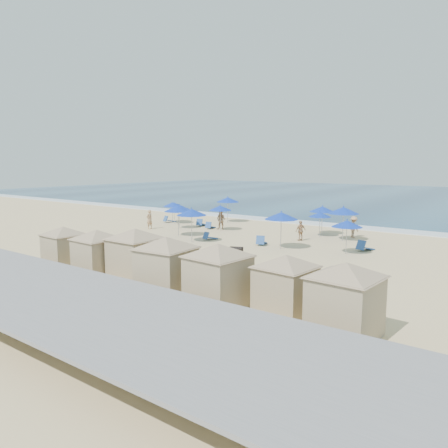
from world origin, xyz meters
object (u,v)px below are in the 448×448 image
(cabana_1, at_px, (97,247))
(cabana_3, at_px, (166,258))
(cabana_6, at_px, (345,290))
(beachgoer_2, at_px, (301,231))
(umbrella_7, at_px, (322,209))
(umbrella_8, at_px, (281,216))
(cabana_5, at_px, (286,277))
(umbrella_4, at_px, (228,200))
(umbrella_9, at_px, (320,215))
(umbrella_2, at_px, (174,205))
(cabana_0, at_px, (64,242))
(umbrella_10, at_px, (343,210))
(cabana_4, at_px, (218,267))
(beachgoer_0, at_px, (149,219))
(trash_bin, at_px, (235,254))
(beachgoer_3, at_px, (354,227))
(umbrella_1, at_px, (179,207))
(cabana_2, at_px, (135,248))
(umbrella_6, at_px, (192,212))
(umbrella_0, at_px, (172,204))
(beachgoer_1, at_px, (221,220))
(umbrella_3, at_px, (178,208))
(umbrella_11, at_px, (347,224))
(umbrella_5, at_px, (220,208))

(cabana_1, distance_m, cabana_3, 5.19)
(cabana_6, height_order, beachgoer_2, cabana_6)
(umbrella_7, relative_size, umbrella_8, 0.92)
(cabana_5, distance_m, umbrella_4, 27.29)
(umbrella_9, bearing_deg, umbrella_2, -174.35)
(cabana_0, relative_size, umbrella_10, 1.52)
(cabana_4, bearing_deg, beachgoer_0, 143.72)
(trash_bin, height_order, beachgoer_3, beachgoer_3)
(umbrella_9, height_order, beachgoer_2, umbrella_9)
(cabana_4, height_order, umbrella_1, cabana_4)
(umbrella_9, distance_m, beachgoer_0, 15.13)
(cabana_2, distance_m, cabana_3, 3.07)
(trash_bin, xyz_separation_m, umbrella_10, (2.57, 10.56, 1.95))
(cabana_3, xyz_separation_m, umbrella_6, (-7.86, 10.73, 0.60))
(umbrella_0, relative_size, beachgoer_1, 1.16)
(umbrella_0, relative_size, beachgoer_2, 1.34)
(umbrella_1, height_order, umbrella_9, umbrella_1)
(umbrella_7, height_order, beachgoer_2, umbrella_7)
(cabana_6, distance_m, beachgoer_3, 21.07)
(umbrella_4, relative_size, umbrella_9, 1.27)
(umbrella_0, relative_size, umbrella_7, 0.85)
(beachgoer_2, bearing_deg, beachgoer_0, -54.30)
(cabana_2, distance_m, beachgoer_2, 15.49)
(cabana_3, height_order, beachgoer_3, cabana_3)
(cabana_4, height_order, umbrella_3, cabana_4)
(umbrella_0, distance_m, beachgoer_2, 15.28)
(cabana_6, xyz_separation_m, umbrella_11, (-5.14, 13.25, 0.37))
(beachgoer_0, bearing_deg, umbrella_6, 71.36)
(umbrella_9, bearing_deg, beachgoer_1, -167.78)
(umbrella_9, distance_m, beachgoer_1, 8.88)
(umbrella_1, bearing_deg, cabana_4, -43.17)
(cabana_3, bearing_deg, umbrella_11, 76.93)
(cabana_3, height_order, umbrella_9, cabana_3)
(umbrella_5, relative_size, beachgoer_3, 1.34)
(cabana_4, height_order, umbrella_11, cabana_4)
(cabana_3, xyz_separation_m, cabana_6, (8.27, 0.23, -0.04))
(cabana_0, xyz_separation_m, umbrella_3, (-2.11, 11.81, 0.79))
(beachgoer_0, bearing_deg, umbrella_4, 160.83)
(cabana_6, xyz_separation_m, umbrella_4, (-20.60, 21.12, 0.64))
(cabana_5, bearing_deg, umbrella_11, 101.18)
(umbrella_7, height_order, umbrella_11, umbrella_7)
(umbrella_3, relative_size, umbrella_8, 0.98)
(cabana_5, bearing_deg, beachgoer_2, 115.08)
(cabana_4, relative_size, umbrella_2, 2.18)
(cabana_0, distance_m, umbrella_0, 19.50)
(cabana_0, xyz_separation_m, umbrella_1, (-4.96, 15.02, 0.46))
(cabana_2, xyz_separation_m, umbrella_0, (-13.76, 17.09, 0.12))
(umbrella_6, bearing_deg, beachgoer_3, 45.90)
(umbrella_3, height_order, umbrella_4, umbrella_3)
(umbrella_1, distance_m, umbrella_6, 7.15)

